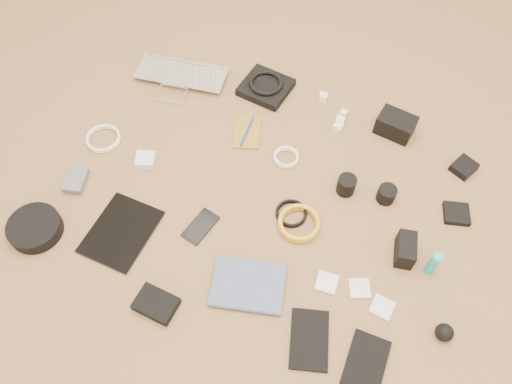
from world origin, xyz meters
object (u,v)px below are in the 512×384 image
at_px(laptop, 177,84).
at_px(dslr_camera, 396,125).
at_px(tablet, 121,232).
at_px(phone, 201,226).
at_px(paperback, 244,311).
at_px(headphone_case, 35,228).

relative_size(laptop, dslr_camera, 2.72).
bearing_deg(laptop, tablet, -86.88).
relative_size(laptop, phone, 2.85).
bearing_deg(paperback, headphone_case, 76.33).
bearing_deg(paperback, laptop, 24.81).
xyz_separation_m(dslr_camera, paperback, (-0.23, -0.87, -0.03)).
bearing_deg(dslr_camera, headphone_case, -130.12).
relative_size(dslr_camera, headphone_case, 0.78).
distance_m(dslr_camera, tablet, 1.06).
bearing_deg(tablet, headphone_case, -156.63).
height_order(laptop, headphone_case, headphone_case).
bearing_deg(dslr_camera, paperback, -97.37).
xyz_separation_m(laptop, headphone_case, (-0.11, -0.77, 0.01)).
bearing_deg(laptop, phone, -64.36).
xyz_separation_m(tablet, paperback, (0.48, -0.09, 0.01)).
height_order(phone, paperback, paperback).
bearing_deg(phone, headphone_case, -143.38).
bearing_deg(dslr_camera, phone, -118.82).
height_order(tablet, headphone_case, headphone_case).
bearing_deg(laptop, paperback, -59.29).
bearing_deg(tablet, phone, 28.61).
distance_m(phone, headphone_case, 0.54).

